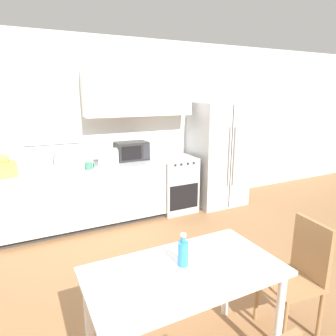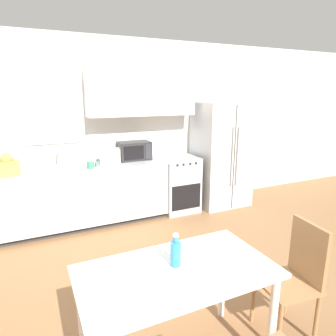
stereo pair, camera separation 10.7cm
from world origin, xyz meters
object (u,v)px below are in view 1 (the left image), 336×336
coffee_mug (89,165)px  dining_chair_side (301,269)px  microwave (132,151)px  drink_bottle (183,253)px  dining_table (185,285)px  refrigerator (218,154)px  oven_range (175,183)px

coffee_mug → dining_chair_side: (1.08, -2.60, -0.40)m
microwave → drink_bottle: (-0.64, -2.74, -0.16)m
drink_bottle → dining_table: bearing=-107.0°
refrigerator → dining_chair_side: bearing=-112.8°
oven_range → microwave: (-0.69, 0.12, 0.58)m
refrigerator → dining_chair_side: size_ratio=1.88×
oven_range → refrigerator: refrigerator is taller
microwave → dining_chair_side: 2.94m
dining_chair_side → microwave: bearing=14.2°
coffee_mug → dining_table: coffee_mug is taller
oven_range → coffee_mug: size_ratio=6.78×
microwave → dining_table: (-0.66, -2.79, -0.37)m
refrigerator → oven_range: bearing=176.7°
oven_range → drink_bottle: drink_bottle is taller
dining_table → drink_bottle: bearing=73.0°
refrigerator → dining_chair_side: refrigerator is taller
microwave → coffee_mug: (-0.72, -0.28, -0.09)m
refrigerator → microwave: size_ratio=3.65×
microwave → dining_table: 2.89m
refrigerator → microwave: bearing=173.5°
oven_range → dining_table: size_ratio=0.70×
coffee_mug → drink_bottle: bearing=-88.3°
refrigerator → microwave: (-1.50, 0.17, 0.16)m
oven_range → refrigerator: size_ratio=0.51×
microwave → coffee_mug: bearing=-159.0°
microwave → dining_chair_side: bearing=-82.8°
drink_bottle → refrigerator: bearing=50.1°
dining_table → dining_chair_side: bearing=-4.9°
oven_range → coffee_mug: (-1.40, -0.15, 0.49)m
drink_bottle → coffee_mug: bearing=91.7°
coffee_mug → dining_chair_side: 2.84m
oven_range → microwave: microwave is taller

